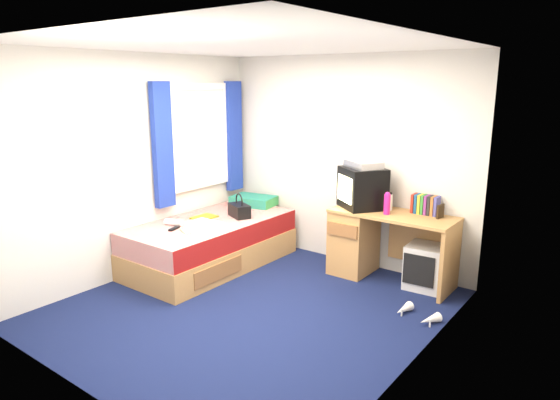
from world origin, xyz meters
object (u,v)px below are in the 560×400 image
Objects in this scene: towel at (203,227)px; pink_water_bottle at (387,204)px; picture_frame at (440,211)px; aerosol_can at (390,202)px; crt_tv at (362,188)px; magazine at (204,217)px; bed at (211,243)px; white_heels at (416,314)px; vcr at (364,164)px; storage_cube at (426,267)px; handbag at (239,210)px; remote_control at (174,228)px; colour_swatch_fan at (185,231)px; desk at (369,239)px; water_bottle at (174,222)px; pillow at (254,201)px.

pink_water_bottle is at bearing 35.19° from towel.
towel is at bearing -144.81° from pink_water_bottle.
aerosol_can is (-0.54, -0.02, 0.02)m from picture_frame.
crt_tv is 2.15× the size of magazine.
bed reaches higher than white_heels.
aerosol_can is at bearing 24.74° from magazine.
vcr reaches higher than pink_water_bottle.
bed is 11.34× the size of aerosol_can.
aerosol_can is (-0.04, 0.17, -0.02)m from pink_water_bottle.
storage_cube is at bearing 105.98° from white_heels.
vcr reaches higher than handbag.
pink_water_bottle is at bearing 16.05° from remote_control.
pink_water_bottle is at bearing 35.28° from colour_swatch_fan.
picture_frame is 2.64m from magazine.
picture_frame is at bearing 7.72° from desk.
handbag is at bearing -155.11° from picture_frame.
crt_tv is 2.11m from water_bottle.
magazine is at bearing -155.09° from desk.
pillow is at bearing 138.53° from handbag.
picture_frame is 2.66m from colour_swatch_fan.
water_bottle is 2.74m from white_heels.
bed is 2.56m from picture_frame.
storage_cube is (0.65, 0.02, -0.18)m from desk.
pillow is at bearing 179.33° from desk.
vcr is at bearing -165.05° from aerosol_can.
vcr is 1.11× the size of handbag.
pillow is 1.92m from pink_water_bottle.
desk is at bearing 28.90° from vcr.
storage_cube is 1.65× the size of magazine.
vcr is at bearing 143.66° from white_heels.
pink_water_bottle is 2.28m from remote_control.
water_bottle is (-1.97, -1.31, -0.26)m from aerosol_can.
towel is at bearing 5.62° from remote_control.
water_bottle reaches higher than remote_control.
handbag is at bearing -122.73° from crt_tv.
white_heels is (2.51, 0.63, -0.51)m from remote_control.
storage_cube is at bearing 31.58° from towel.
picture_frame is (0.84, 0.10, -0.15)m from crt_tv.
bed is 4.79× the size of white_heels.
vcr reaches higher than picture_frame.
vcr is 2.04m from colour_swatch_fan.
magazine is 1.27× the size of colour_swatch_fan.
colour_swatch_fan is at bearing -79.42° from bed.
pillow is at bearing 176.73° from pink_water_bottle.
handbag is 1.57× the size of colour_swatch_fan.
magazine reaches higher than white_heels.
pillow is at bearing -169.18° from picture_frame.
aerosol_can is at bearing -169.30° from picture_frame.
handbag is at bearing -160.04° from desk.
aerosol_can reaches higher than white_heels.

